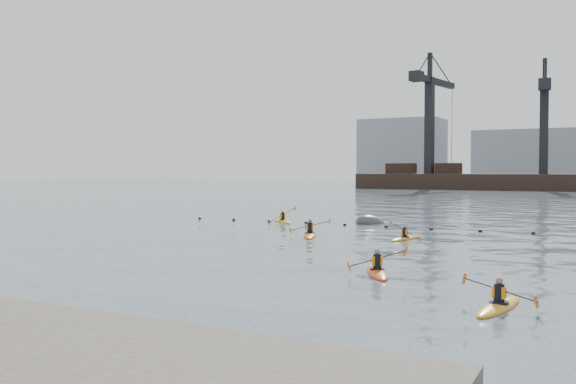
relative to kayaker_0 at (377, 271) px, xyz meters
The scene contains 10 objects.
ground 6.10m from the kayaker_0, 124.71° to the right, with size 400.00×400.00×0.00m, color #313F47.
float_line 17.96m from the kayaker_0, 102.79° to the left, with size 33.24×0.73×0.24m.
barge_pier 105.06m from the kayaker_0, 92.02° to the left, with size 72.00×19.30×29.50m.
skyline 145.55m from the kayaker_0, 90.49° to the left, with size 141.00×28.00×22.00m.
kayaker_0 is the anchor object (origin of this frame).
kayaker_1 6.07m from the kayaker_0, 38.29° to the right, with size 2.03×3.08×1.00m.
kayaker_2 12.77m from the kayaker_0, 126.53° to the left, with size 2.24×3.49×1.19m.
kayaker_3 11.36m from the kayaker_0, 101.87° to the left, with size 1.95×2.88×1.12m.
kayaker_5 22.28m from the kayaker_0, 126.98° to the left, with size 2.72×2.47×1.24m.
mooring_buoy 21.11m from the kayaker_0, 110.55° to the left, with size 2.33×1.38×1.17m, color #393B3E.
Camera 1 is at (10.75, -15.81, 3.72)m, focal length 38.00 mm.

